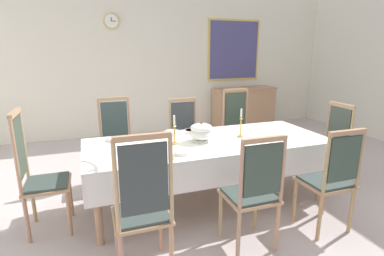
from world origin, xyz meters
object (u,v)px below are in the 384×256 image
Objects in this scene: chair_south_c at (330,178)px; soup_tureen at (201,132)px; candlestick_east at (241,126)px; chair_north_c at (238,128)px; chair_head_east at (330,141)px; mounted_clock at (111,21)px; chair_north_b at (186,135)px; candlestick_west at (174,133)px; spoon_primary at (161,134)px; chair_south_b at (253,191)px; chair_head_west at (38,173)px; bowl_near_right at (182,153)px; sideboard at (244,107)px; framed_painting at (234,50)px; chair_north_a at (117,140)px; bowl_far_left at (114,139)px; dining_table at (209,147)px; bowl_far_right at (191,131)px; chair_south_a at (143,206)px; spoon_secondary at (172,154)px; bowl_near_left at (172,132)px.

soup_tureen is at bearing 136.06° from chair_south_c.
soup_tureen is at bearing 180.00° from candlestick_east.
chair_head_east is (0.88, -0.94, -0.04)m from chair_north_c.
candlestick_east is 1.20× the size of mounted_clock.
chair_north_b is 1.08m from candlestick_west.
chair_south_b is at bearing -83.39° from spoon_primary.
chair_head_west is 8.15× the size of bowl_near_right.
chair_head_east is 1.39m from candlestick_east.
mounted_clock reaches higher than chair_south_b.
bowl_near_right is at bearing 52.91° from sideboard.
soup_tureen is 0.21× the size of framed_painting.
chair_north_a is 1.05× the size of chair_south_b.
bowl_near_right is 0.11× the size of framed_painting.
candlestick_west is 0.71m from bowl_far_left.
chair_south_c is at bearing 136.75° from chair_head_east.
candlestick_east is 1.94× the size of spoon_primary.
candlestick_west reaches higher than bowl_far_left.
chair_north_a is at bearing 0.07° from chair_north_c.
candlestick_east is 0.95m from spoon_primary.
soup_tureen reaches higher than sideboard.
sideboard is (2.13, 3.03, -0.23)m from dining_table.
soup_tureen is 0.40m from bowl_far_right.
chair_north_c is (1.81, 1.88, -0.01)m from chair_south_a.
chair_south_a is at bearing -131.86° from soup_tureen.
chair_north_a reaches higher than spoon_secondary.
chair_north_c is 1.10× the size of chair_head_east.
chair_head_west is 3.84× the size of candlestick_west.
chair_south_b is at bearing -114.54° from framed_painting.
framed_painting is at bearing 51.94° from bowl_near_left.
mounted_clock reaches higher than chair_head_east.
bowl_far_left is (-1.04, -0.58, 0.21)m from chair_north_b.
chair_south_c is (0.88, -0.93, -0.12)m from dining_table.
chair_north_b is at bearing 79.12° from bowl_far_right.
bowl_far_right is 1.00× the size of spoon_primary.
spoon_primary is 0.98× the size of spoon_secondary.
chair_north_c reaches higher than chair_head_east.
chair_head_west is at bearing 165.28° from bowl_near_right.
mounted_clock is at bearing 97.21° from bowl_near_left.
chair_north_c is 6.61× the size of spoon_secondary.
chair_north_c reaches higher than candlestick_east.
chair_head_east is at bearing -0.00° from soup_tureen.
bowl_far_right reaches higher than spoon_primary.
chair_south_a reaches higher than bowl_near_right.
spoon_secondary is at bearing 42.00° from chair_north_c.
dining_table is 1.29m from chair_north_c.
chair_south_b is 1.43m from spoon_primary.
chair_north_c is 6.70× the size of bowl_far_right.
dining_table is 2.54× the size of chair_head_east.
chair_south_b is 1.01× the size of chair_north_b.
chair_south_c is 2.80m from chair_head_west.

